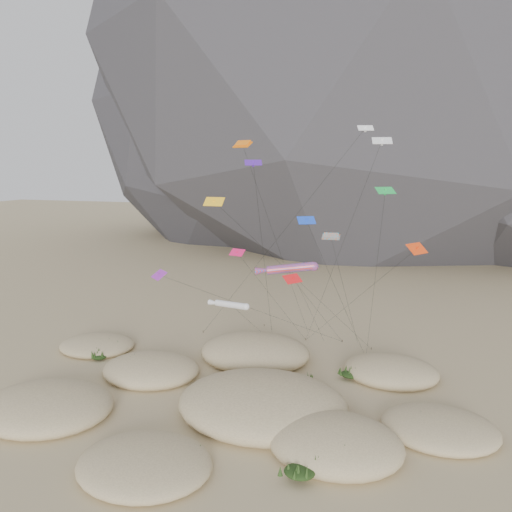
# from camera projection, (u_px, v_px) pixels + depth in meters

# --- Properties ---
(ground) EXTENTS (500.00, 500.00, 0.00)m
(ground) POSITION_uv_depth(u_px,v_px,m) (222.00, 418.00, 48.32)
(ground) COLOR #CCB789
(ground) RESTS_ON ground
(dunes) EXTENTS (52.88, 35.69, 4.12)m
(dunes) POSITION_uv_depth(u_px,v_px,m) (233.00, 392.00, 52.15)
(dunes) COLOR #CCB789
(dunes) RESTS_ON ground
(dune_grass) EXTENTS (41.79, 27.37, 1.53)m
(dune_grass) POSITION_uv_depth(u_px,v_px,m) (227.00, 394.00, 51.51)
(dune_grass) COLOR black
(dune_grass) RESTS_ON ground
(kite_stakes) EXTENTS (24.11, 8.54, 0.30)m
(kite_stakes) POSITION_uv_depth(u_px,v_px,m) (298.00, 340.00, 69.38)
(kite_stakes) COLOR #3F2D1E
(kite_stakes) RESTS_ON ground
(rainbow_tube_kite) EXTENTS (7.22, 12.63, 13.18)m
(rainbow_tube_kite) POSITION_uv_depth(u_px,v_px,m) (288.00, 268.00, 57.55)
(rainbow_tube_kite) COLOR #FF311A
(rainbow_tube_kite) RESTS_ON ground
(white_tube_kite) EXTENTS (5.75, 13.52, 9.08)m
(white_tube_kite) POSITION_uv_depth(u_px,v_px,m) (229.00, 305.00, 56.70)
(white_tube_kite) COLOR silver
(white_tube_kite) RESTS_ON ground
(orange_parafoil) EXTENTS (7.36, 12.61, 27.03)m
(orange_parafoil) POSITION_uv_depth(u_px,v_px,m) (244.00, 147.00, 59.20)
(orange_parafoil) COLOR orange
(orange_parafoil) RESTS_ON ground
(multi_parafoil) EXTENTS (3.70, 9.92, 16.39)m
(multi_parafoil) POSITION_uv_depth(u_px,v_px,m) (331.00, 238.00, 57.90)
(multi_parafoil) COLOR #FC511A
(multi_parafoil) RESTS_ON ground
(delta_kites) EXTENTS (29.91, 19.21, 28.42)m
(delta_kites) POSITION_uv_depth(u_px,v_px,m) (295.00, 220.00, 54.92)
(delta_kites) COLOR white
(delta_kites) RESTS_ON ground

